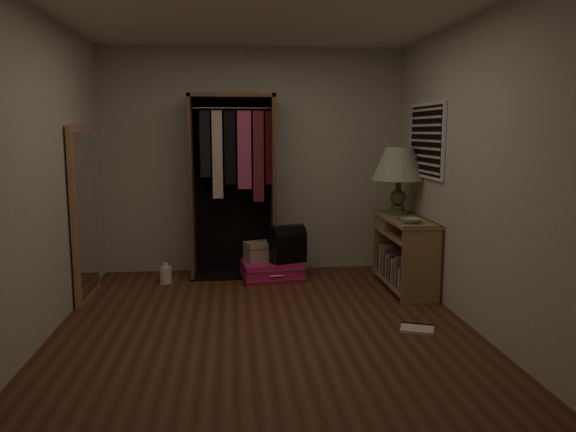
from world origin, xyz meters
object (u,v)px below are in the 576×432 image
object	(u,v)px
train_case	(260,251)
floor_mirror	(84,213)
pink_suitcase	(272,271)
open_wardrobe	(235,170)
console_bookshelf	(403,251)
black_bag	(287,243)
table_lamp	(399,165)
white_jug	(166,275)

from	to	relation	value
train_case	floor_mirror	bearing A→B (deg)	177.50
pink_suitcase	train_case	bearing A→B (deg)	146.85
floor_mirror	open_wardrobe	bearing A→B (deg)	27.52
console_bookshelf	pink_suitcase	world-z (taller)	console_bookshelf
console_bookshelf	black_bag	bearing A→B (deg)	159.92
train_case	pink_suitcase	bearing A→B (deg)	-44.90
table_lamp	white_jug	bearing A→B (deg)	176.81
black_bag	white_jug	bearing A→B (deg)	159.10
console_bookshelf	black_bag	size ratio (longest dim) A/B	2.50
floor_mirror	white_jug	bearing A→B (deg)	32.34
train_case	white_jug	bearing A→B (deg)	165.40
table_lamp	white_jug	distance (m)	2.80
table_lamp	white_jug	xyz separation A→B (m)	(-2.53, 0.14, -1.19)
console_bookshelf	open_wardrobe	distance (m)	2.07
floor_mirror	white_jug	size ratio (longest dim) A/B	7.59
pink_suitcase	table_lamp	bearing A→B (deg)	-15.39
pink_suitcase	black_bag	xyz separation A→B (m)	(0.17, -0.00, 0.32)
pink_suitcase	table_lamp	distance (m)	1.81
open_wardrobe	table_lamp	distance (m)	1.82
open_wardrobe	white_jug	distance (m)	1.40
console_bookshelf	train_case	world-z (taller)	console_bookshelf
floor_mirror	white_jug	xyz separation A→B (m)	(0.71, 0.45, -0.75)
console_bookshelf	table_lamp	bearing A→B (deg)	89.08
black_bag	table_lamp	distance (m)	1.49
pink_suitcase	table_lamp	xyz separation A→B (m)	(1.37, -0.17, 1.18)
floor_mirror	black_bag	distance (m)	2.14
floor_mirror	black_bag	xyz separation A→B (m)	(2.04, 0.48, -0.43)
black_bag	console_bookshelf	bearing A→B (deg)	-42.35
train_case	console_bookshelf	bearing A→B (deg)	-38.37
pink_suitcase	table_lamp	size ratio (longest dim) A/B	0.96
table_lamp	open_wardrobe	bearing A→B (deg)	165.28
train_case	white_jug	world-z (taller)	train_case
open_wardrobe	white_jug	xyz separation A→B (m)	(-0.77, -0.32, -1.12)
open_wardrobe	floor_mirror	xyz separation A→B (m)	(-1.48, -0.77, -0.36)
floor_mirror	pink_suitcase	world-z (taller)	floor_mirror
floor_mirror	pink_suitcase	distance (m)	2.08
pink_suitcase	table_lamp	world-z (taller)	table_lamp
console_bookshelf	white_jug	world-z (taller)	console_bookshelf
console_bookshelf	pink_suitcase	bearing A→B (deg)	162.14
black_bag	table_lamp	size ratio (longest dim) A/B	0.59
white_jug	table_lamp	bearing A→B (deg)	-3.19
open_wardrobe	floor_mirror	distance (m)	1.71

